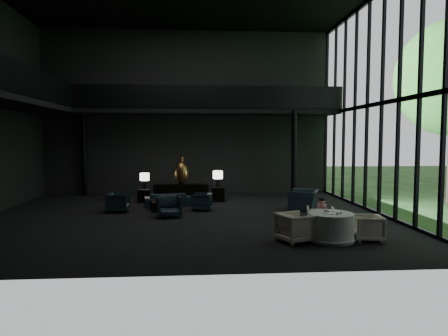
{
  "coord_description": "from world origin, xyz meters",
  "views": [
    {
      "loc": [
        0.33,
        -13.84,
        2.74
      ],
      "look_at": [
        1.36,
        0.5,
        1.68
      ],
      "focal_mm": 32.0,
      "sensor_mm": 36.0,
      "label": 1
    }
  ],
  "objects": [
    {
      "name": "mezzanine_left",
      "position": [
        -6.0,
        0.0,
        4.0
      ],
      "size": [
        2.0,
        12.0,
        0.25
      ],
      "primitive_type": "cube",
      "color": "black",
      "rests_on": "wall_left"
    },
    {
      "name": "column_nw",
      "position": [
        -5.0,
        5.7,
        2.0
      ],
      "size": [
        0.24,
        0.24,
        4.0
      ],
      "primitive_type": "cylinder",
      "color": "black",
      "rests_on": "floor"
    },
    {
      "name": "plate_a",
      "position": [
        3.85,
        -3.6,
        0.76
      ],
      "size": [
        0.35,
        0.35,
        0.02
      ],
      "primitive_type": "cylinder",
      "rotation": [
        0.0,
        0.0,
        0.37
      ],
      "color": "white",
      "rests_on": "dining_table"
    },
    {
      "name": "column_ne",
      "position": [
        4.8,
        4.0,
        2.0
      ],
      "size": [
        0.24,
        0.24,
        4.0
      ],
      "primitive_type": "cylinder",
      "color": "black",
      "rests_on": "floor"
    },
    {
      "name": "child",
      "position": [
        4.01,
        -2.55,
        0.74
      ],
      "size": [
        0.27,
        0.27,
        0.58
      ],
      "rotation": [
        0.0,
        0.0,
        3.14
      ],
      "color": "pink",
      "rests_on": "dining_chair_north"
    },
    {
      "name": "railing_back",
      "position": [
        1.0,
        4.0,
        4.6
      ],
      "size": [
        12.0,
        0.06,
        1.0
      ],
      "primitive_type": "cube",
      "color": "black",
      "rests_on": "mezzanine_back"
    },
    {
      "name": "plate_b",
      "position": [
        4.09,
        -3.25,
        0.76
      ],
      "size": [
        0.31,
        0.31,
        0.02
      ],
      "primitive_type": "cylinder",
      "rotation": [
        0.0,
        0.0,
        0.34
      ],
      "color": "white",
      "rests_on": "dining_table"
    },
    {
      "name": "lounge_armchair_east",
      "position": [
        0.56,
        1.28,
        0.35
      ],
      "size": [
        0.75,
        0.78,
        0.7
      ],
      "primitive_type": "imported",
      "rotation": [
        0.0,
        0.0,
        -1.76
      ],
      "color": "#1B303F",
      "rests_on": "floor"
    },
    {
      "name": "dining_table",
      "position": [
        3.96,
        -3.51,
        0.33
      ],
      "size": [
        1.38,
        1.38,
        0.75
      ],
      "color": "white",
      "rests_on": "floor"
    },
    {
      "name": "table_lamp_left",
      "position": [
        -1.89,
        3.73,
        1.04
      ],
      "size": [
        0.41,
        0.41,
        0.68
      ],
      "color": "black",
      "rests_on": "side_table_left"
    },
    {
      "name": "side_table_right",
      "position": [
        1.31,
        3.51,
        0.3
      ],
      "size": [
        0.55,
        0.55,
        0.61
      ],
      "primitive_type": "cube",
      "color": "black",
      "rests_on": "floor"
    },
    {
      "name": "mezzanine_back",
      "position": [
        1.0,
        5.0,
        4.0
      ],
      "size": [
        12.0,
        2.0,
        0.25
      ],
      "primitive_type": "cube",
      "color": "black",
      "rests_on": "wall_back"
    },
    {
      "name": "sofa",
      "position": [
        -0.8,
        2.41,
        0.32
      ],
      "size": [
        1.69,
        0.73,
        0.64
      ],
      "primitive_type": "imported",
      "rotation": [
        0.0,
        0.0,
        3.3
      ],
      "color": "#1E334B",
      "rests_on": "floor"
    },
    {
      "name": "curtain_wall",
      "position": [
        6.95,
        0.0,
        4.0
      ],
      "size": [
        0.2,
        12.0,
        8.0
      ],
      "primitive_type": null,
      "color": "black",
      "rests_on": "ground"
    },
    {
      "name": "floor",
      "position": [
        0.0,
        0.0,
        0.0
      ],
      "size": [
        14.0,
        12.0,
        0.02
      ],
      "primitive_type": "cube",
      "color": "black",
      "rests_on": "ground"
    },
    {
      "name": "dining_chair_north",
      "position": [
        4.01,
        -2.43,
        0.41
      ],
      "size": [
        0.95,
        0.92,
        0.82
      ],
      "primitive_type": "imported",
      "rotation": [
        0.0,
        0.0,
        2.89
      ],
      "color": "beige",
      "rests_on": "floor"
    },
    {
      "name": "coffee_cup",
      "position": [
        4.15,
        -3.68,
        0.79
      ],
      "size": [
        0.1,
        0.1,
        0.06
      ],
      "primitive_type": "cylinder",
      "rotation": [
        0.0,
        0.0,
        -0.28
      ],
      "color": "white",
      "rests_on": "saucer"
    },
    {
      "name": "side_table_left",
      "position": [
        -1.89,
        3.45,
        0.28
      ],
      "size": [
        0.51,
        0.51,
        0.56
      ],
      "primitive_type": "cube",
      "color": "black",
      "rests_on": "floor"
    },
    {
      "name": "cereal_bowl",
      "position": [
        3.89,
        -3.33,
        0.79
      ],
      "size": [
        0.16,
        0.16,
        0.08
      ],
      "primitive_type": "ellipsoid",
      "color": "white",
      "rests_on": "dining_table"
    },
    {
      "name": "bronze_urn",
      "position": [
        -0.29,
        3.68,
        1.26
      ],
      "size": [
        0.64,
        0.64,
        1.19
      ],
      "color": "olive",
      "rests_on": "console"
    },
    {
      "name": "coffee_table",
      "position": [
        -0.92,
        1.35,
        0.19
      ],
      "size": [
        1.07,
        1.07,
        0.38
      ],
      "primitive_type": "cube",
      "rotation": [
        0.0,
        0.0,
        0.32
      ],
      "color": "black",
      "rests_on": "floor"
    },
    {
      "name": "window_armchair",
      "position": [
        4.48,
        1.11,
        0.57
      ],
      "size": [
        1.29,
        1.53,
        1.14
      ],
      "primitive_type": "imported",
      "rotation": [
        0.0,
        0.0,
        -1.98
      ],
      "color": "black",
      "rests_on": "floor"
    },
    {
      "name": "dining_chair_east",
      "position": [
        4.94,
        -3.58,
        0.37
      ],
      "size": [
        0.78,
        0.82,
        0.74
      ],
      "primitive_type": "imported",
      "rotation": [
        0.0,
        0.0,
        -1.73
      ],
      "color": "beige",
      "rests_on": "floor"
    },
    {
      "name": "wall_front",
      "position": [
        0.0,
        -6.0,
        4.0
      ],
      "size": [
        14.0,
        0.04,
        8.0
      ],
      "primitive_type": "cube",
      "color": "black",
      "rests_on": "ground"
    },
    {
      "name": "table_lamp_right",
      "position": [
        1.31,
        3.53,
        1.13
      ],
      "size": [
        0.43,
        0.43,
        0.73
      ],
      "color": "black",
      "rests_on": "side_table_right"
    },
    {
      "name": "console",
      "position": [
        -0.29,
        3.56,
        0.38
      ],
      "size": [
        2.36,
        0.54,
        0.75
      ],
      "primitive_type": "cube",
      "color": "black",
      "rests_on": "floor"
    },
    {
      "name": "dining_chair_west",
      "position": [
        2.97,
        -3.58,
        0.48
      ],
      "size": [
        1.15,
        1.18,
        0.95
      ],
      "primitive_type": "imported",
      "rotation": [
        0.0,
        0.0,
        1.95
      ],
      "color": "beige",
      "rests_on": "floor"
    },
    {
      "name": "saucer",
      "position": [
        4.14,
        -3.63,
        0.76
      ],
      "size": [
        0.17,
        0.17,
        0.01
      ],
      "primitive_type": "cylinder",
      "rotation": [
        0.0,
        0.0,
        -0.12
      ],
      "color": "white",
      "rests_on": "dining_table"
    },
    {
      "name": "wall_back",
      "position": [
        0.0,
        6.0,
        4.0
      ],
      "size": [
        14.0,
        0.04,
        8.0
      ],
      "primitive_type": "cube",
      "color": "black",
      "rests_on": "ground"
    },
    {
      "name": "lounge_armchair_west",
      "position": [
        -2.56,
        1.18,
        0.41
      ],
      "size": [
        0.76,
        0.81,
        0.81
      ],
      "primitive_type": "imported",
      "rotation": [
        0.0,
        0.0,
        1.54
      ],
      "color": "#1A262F",
      "rests_on": "floor"
    },
    {
      "name": "railing_left",
      "position": [
        -5.0,
        0.0,
        4.6
      ],
      "size": [
        0.06,
        12.0,
        1.0
      ],
      "primitive_type": "cube",
      "color": "black",
      "rests_on": "mezzanine_left"
    },
    {
      "name": "lounge_armchair_south",
      "position": [
        -0.6,
        0.03,
        0.44
      ],
      "size": [
        0.98,
        0.94,
        0.88
      ],
      "primitive_type": "imported",
      "rotation": [
        0.0,
        0.0,
        0.17
      ],
      "color": "#314353",
      "rests_on": "floor"
    },
    {
      "name": "cream_pot",
      "position": [
        4.03,
        -3.77,
        0.78
      ],
      "size": [
        0.08,
        0.08,
        0.07
      ],
      "primitive_type": "cylinder",
      "rotation": [
        0.0,
        0.0,
        0.42
      ],
      "color": "#99999E",
      "rests_on": "dining_table"
    }
  ]
}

